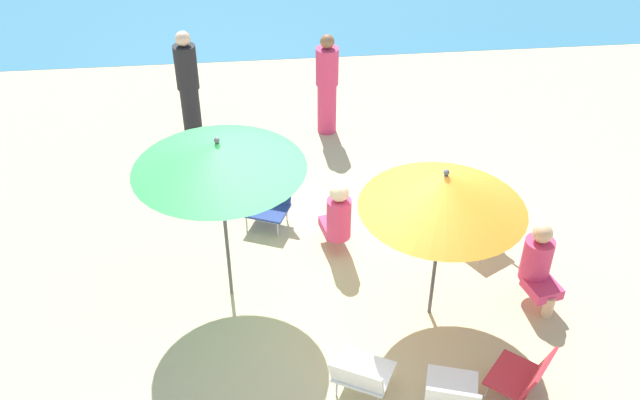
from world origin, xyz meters
The scene contains 12 objects.
ground_plane centered at (0.00, 0.00, 0.00)m, with size 40.00×40.00×0.00m, color #CCB789.
umbrella_green centered at (-1.14, 0.20, 1.79)m, with size 1.72×1.72×1.99m.
umbrella_orange centered at (0.98, -0.32, 1.58)m, with size 1.63×1.63×1.83m.
beach_chair_a centered at (-0.65, 1.48, 0.34)m, with size 0.67×0.67×0.66m.
beach_chair_b centered at (1.91, 0.72, 0.32)m, with size 0.76×0.74×0.62m.
beach_chair_c centered at (1.58, -1.50, 0.27)m, with size 0.70×0.70×0.54m.
beach_chair_d centered at (0.06, -1.36, 0.29)m, with size 0.70×0.70×0.55m.
beach_chair_e centered at (0.85, -1.66, 0.29)m, with size 0.63×0.71×0.58m.
person_a centered at (0.31, 3.65, 0.77)m, with size 0.33×0.33×1.54m.
person_b centered at (-1.69, 3.60, 0.86)m, with size 0.32×0.32×1.70m.
person_c centered at (2.14, -0.23, 0.50)m, with size 0.40×0.55×0.98m.
person_d centered at (0.11, 0.82, 0.49)m, with size 0.35×0.54×0.98m.
Camera 1 is at (-0.77, -5.69, 5.43)m, focal length 39.85 mm.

